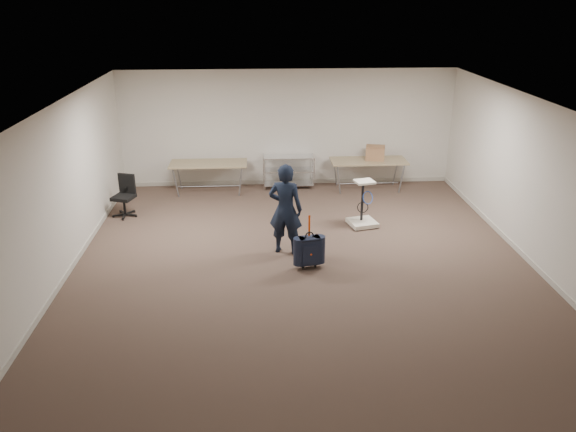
{
  "coord_description": "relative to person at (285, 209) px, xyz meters",
  "views": [
    {
      "loc": [
        -0.78,
        -8.81,
        4.46
      ],
      "look_at": [
        -0.24,
        0.3,
        0.8
      ],
      "focal_mm": 35.0,
      "sensor_mm": 36.0,
      "label": 1
    }
  ],
  "objects": [
    {
      "name": "cardboard_box",
      "position": [
        2.33,
        3.47,
        0.05
      ],
      "size": [
        0.5,
        0.42,
        0.33
      ],
      "primitive_type": "cube",
      "rotation": [
        0.0,
        0.0,
        -0.22
      ],
      "color": "#9B7148",
      "rests_on": "folding_table_right"
    },
    {
      "name": "wire_shelf",
      "position": [
        0.27,
        3.66,
        -0.4
      ],
      "size": [
        1.22,
        0.47,
        0.8
      ],
      "color": "silver",
      "rests_on": "ground"
    },
    {
      "name": "ground",
      "position": [
        0.27,
        -0.54,
        -0.84
      ],
      "size": [
        9.0,
        9.0,
        0.0
      ],
      "primitive_type": "plane",
      "color": "#49362C",
      "rests_on": "ground"
    },
    {
      "name": "suitcase",
      "position": [
        0.37,
        -0.68,
        -0.51
      ],
      "size": [
        0.39,
        0.27,
        0.98
      ],
      "color": "#151E30",
      "rests_on": "ground"
    },
    {
      "name": "room_shell",
      "position": [
        0.27,
        0.85,
        -0.79
      ],
      "size": [
        8.0,
        9.0,
        9.0
      ],
      "color": "silver",
      "rests_on": "ground"
    },
    {
      "name": "equipment_cart",
      "position": [
        1.64,
        1.16,
        -0.59
      ],
      "size": [
        0.64,
        0.64,
        0.97
      ],
      "color": "silver",
      "rests_on": "ground"
    },
    {
      "name": "person",
      "position": [
        0.0,
        0.0,
        0.0
      ],
      "size": [
        0.7,
        0.56,
        1.68
      ],
      "primitive_type": "imported",
      "rotation": [
        0.0,
        0.0,
        2.86
      ],
      "color": "black",
      "rests_on": "ground"
    },
    {
      "name": "office_chair",
      "position": [
        -3.31,
        2.02,
        -0.57
      ],
      "size": [
        0.54,
        0.54,
        0.88
      ],
      "color": "black",
      "rests_on": "ground"
    },
    {
      "name": "folding_table_right",
      "position": [
        2.17,
        3.41,
        -0.16
      ],
      "size": [
        1.8,
        0.75,
        0.73
      ],
      "color": "#917A59",
      "rests_on": "ground"
    },
    {
      "name": "folding_table_left",
      "position": [
        -1.63,
        3.41,
        -0.16
      ],
      "size": [
        1.8,
        0.75,
        0.73
      ],
      "color": "#917A59",
      "rests_on": "ground"
    }
  ]
}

